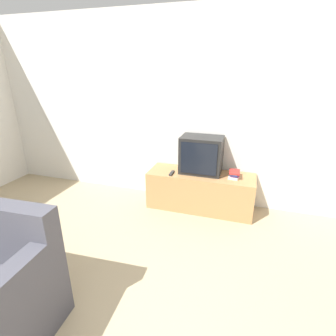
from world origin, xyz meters
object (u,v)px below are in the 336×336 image
Objects in this scene: television at (201,155)px; book_stack at (234,174)px; remote_on_stand at (172,173)px; tv_stand at (200,191)px.

television is 2.41× the size of book_stack.
book_stack is 1.40× the size of remote_on_stand.
book_stack is at bearing -7.18° from television.
television reaches higher than book_stack.
television is at bearing 27.45° from remote_on_stand.
television is at bearing 108.73° from tv_stand.
tv_stand is 8.78× the size of remote_on_stand.
television reaches higher than remote_on_stand.
television is (-0.02, 0.06, 0.51)m from tv_stand.
remote_on_stand is (-0.36, -0.19, -0.24)m from television.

